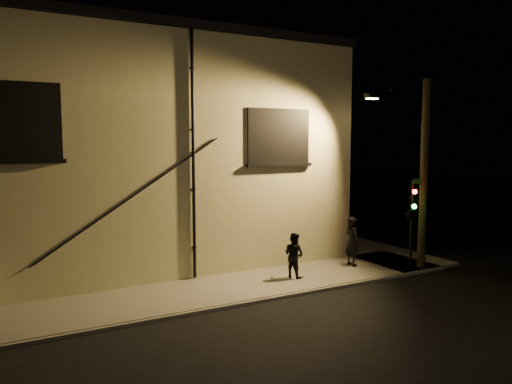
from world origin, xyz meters
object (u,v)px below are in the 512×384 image
traffic_signal (410,209)px  streetlamp_pole (421,170)px  pedestrian_b (294,255)px  pedestrian_a (352,241)px

traffic_signal → streetlamp_pole: streetlamp_pole is taller
pedestrian_b → streetlamp_pole: streetlamp_pole is taller
pedestrian_a → traffic_signal: 2.44m
pedestrian_a → pedestrian_b: pedestrian_a is taller
pedestrian_a → pedestrian_b: size_ratio=1.20×
pedestrian_b → traffic_signal: bearing=-126.4°
pedestrian_a → pedestrian_b: bearing=97.1°
traffic_signal → streetlamp_pole: 1.55m
streetlamp_pole → traffic_signal: bearing=-165.8°
pedestrian_a → traffic_signal: bearing=-138.1°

